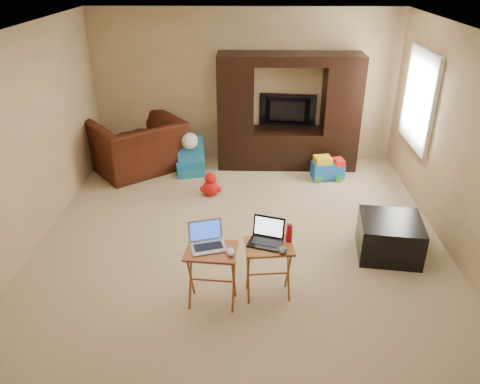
{
  "coord_description": "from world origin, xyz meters",
  "views": [
    {
      "loc": [
        0.12,
        -4.91,
        3.18
      ],
      "look_at": [
        0.0,
        -0.2,
        0.8
      ],
      "focal_mm": 35.0,
      "sensor_mm": 36.0,
      "label": 1
    }
  ],
  "objects_px": {
    "water_bottle": "(289,233)",
    "ottoman": "(389,237)",
    "mouse_right": "(283,250)",
    "television": "(287,111)",
    "plush_toy": "(211,184)",
    "recliner": "(138,146)",
    "entertainment_center": "(288,112)",
    "push_toy": "(328,167)",
    "laptop_left": "(208,238)",
    "tray_table_left": "(212,277)",
    "mouse_left": "(230,252)",
    "laptop_right": "(265,234)",
    "child_rocker": "(189,157)",
    "tray_table_right": "(268,271)"
  },
  "relations": [
    {
      "from": "entertainment_center",
      "to": "tray_table_left",
      "type": "xyz_separation_m",
      "value": [
        -0.97,
        -3.58,
        -0.6
      ]
    },
    {
      "from": "plush_toy",
      "to": "push_toy",
      "type": "relative_size",
      "value": 0.73
    },
    {
      "from": "water_bottle",
      "to": "laptop_left",
      "type": "bearing_deg",
      "value": -166.76
    },
    {
      "from": "recliner",
      "to": "ottoman",
      "type": "bearing_deg",
      "value": 107.01
    },
    {
      "from": "child_rocker",
      "to": "plush_toy",
      "type": "bearing_deg",
      "value": -76.68
    },
    {
      "from": "recliner",
      "to": "mouse_right",
      "type": "height_order",
      "value": "recliner"
    },
    {
      "from": "tray_table_left",
      "to": "mouse_left",
      "type": "height_order",
      "value": "mouse_left"
    },
    {
      "from": "laptop_left",
      "to": "laptop_right",
      "type": "distance_m",
      "value": 0.57
    },
    {
      "from": "entertainment_center",
      "to": "television",
      "type": "xyz_separation_m",
      "value": [
        0.0,
        0.16,
        -0.04
      ]
    },
    {
      "from": "recliner",
      "to": "water_bottle",
      "type": "xyz_separation_m",
      "value": [
        2.23,
        -3.07,
        0.29
      ]
    },
    {
      "from": "plush_toy",
      "to": "mouse_right",
      "type": "distance_m",
      "value": 2.6
    },
    {
      "from": "tray_table_right",
      "to": "laptop_right",
      "type": "distance_m",
      "value": 0.43
    },
    {
      "from": "water_bottle",
      "to": "ottoman",
      "type": "bearing_deg",
      "value": 30.14
    },
    {
      "from": "ottoman",
      "to": "television",
      "type": "bearing_deg",
      "value": 110.55
    },
    {
      "from": "recliner",
      "to": "mouse_right",
      "type": "distance_m",
      "value": 3.92
    },
    {
      "from": "child_rocker",
      "to": "tray_table_right",
      "type": "distance_m",
      "value": 3.26
    },
    {
      "from": "entertainment_center",
      "to": "ottoman",
      "type": "distance_m",
      "value": 2.92
    },
    {
      "from": "entertainment_center",
      "to": "mouse_right",
      "type": "relative_size",
      "value": 18.01
    },
    {
      "from": "water_bottle",
      "to": "push_toy",
      "type": "bearing_deg",
      "value": 73.63
    },
    {
      "from": "recliner",
      "to": "child_rocker",
      "type": "xyz_separation_m",
      "value": [
        0.85,
        -0.11,
        -0.14
      ]
    },
    {
      "from": "mouse_left",
      "to": "child_rocker",
      "type": "bearing_deg",
      "value": 103.99
    },
    {
      "from": "television",
      "to": "plush_toy",
      "type": "relative_size",
      "value": 2.56
    },
    {
      "from": "recliner",
      "to": "plush_toy",
      "type": "bearing_deg",
      "value": 106.12
    },
    {
      "from": "tray_table_left",
      "to": "laptop_left",
      "type": "relative_size",
      "value": 1.91
    },
    {
      "from": "push_toy",
      "to": "water_bottle",
      "type": "bearing_deg",
      "value": -116.29
    },
    {
      "from": "push_toy",
      "to": "mouse_left",
      "type": "bearing_deg",
      "value": -124.19
    },
    {
      "from": "tray_table_left",
      "to": "laptop_left",
      "type": "distance_m",
      "value": 0.44
    },
    {
      "from": "water_bottle",
      "to": "mouse_left",
      "type": "bearing_deg",
      "value": -153.46
    },
    {
      "from": "child_rocker",
      "to": "tray_table_right",
      "type": "xyz_separation_m",
      "value": [
        1.18,
        -3.04,
        0.02
      ]
    },
    {
      "from": "tray_table_left",
      "to": "entertainment_center",
      "type": "bearing_deg",
      "value": 79.88
    },
    {
      "from": "tray_table_left",
      "to": "plush_toy",
      "type": "bearing_deg",
      "value": 100.07
    },
    {
      "from": "push_toy",
      "to": "television",
      "type": "bearing_deg",
      "value": 122.27
    },
    {
      "from": "child_rocker",
      "to": "mouse_right",
      "type": "bearing_deg",
      "value": -82.06
    },
    {
      "from": "laptop_left",
      "to": "tray_table_left",
      "type": "bearing_deg",
      "value": -61.82
    },
    {
      "from": "television",
      "to": "plush_toy",
      "type": "height_order",
      "value": "television"
    },
    {
      "from": "ottoman",
      "to": "water_bottle",
      "type": "xyz_separation_m",
      "value": [
        -1.25,
        -0.73,
        0.49
      ]
    },
    {
      "from": "push_toy",
      "to": "entertainment_center",
      "type": "bearing_deg",
      "value": 129.97
    },
    {
      "from": "entertainment_center",
      "to": "child_rocker",
      "type": "bearing_deg",
      "value": -165.63
    },
    {
      "from": "television",
      "to": "push_toy",
      "type": "distance_m",
      "value": 1.17
    },
    {
      "from": "ottoman",
      "to": "tray_table_right",
      "type": "bearing_deg",
      "value": -150.94
    },
    {
      "from": "ottoman",
      "to": "mouse_right",
      "type": "relative_size",
      "value": 5.56
    },
    {
      "from": "ottoman",
      "to": "tray_table_right",
      "type": "relative_size",
      "value": 1.13
    },
    {
      "from": "recliner",
      "to": "laptop_right",
      "type": "distance_m",
      "value": 3.72
    },
    {
      "from": "ottoman",
      "to": "water_bottle",
      "type": "relative_size",
      "value": 3.67
    },
    {
      "from": "entertainment_center",
      "to": "push_toy",
      "type": "relative_size",
      "value": 4.47
    },
    {
      "from": "plush_toy",
      "to": "child_rocker",
      "type": "bearing_deg",
      "value": 117.94
    },
    {
      "from": "mouse_right",
      "to": "tray_table_left",
      "type": "bearing_deg",
      "value": -178.61
    },
    {
      "from": "entertainment_center",
      "to": "laptop_right",
      "type": "relative_size",
      "value": 6.99
    },
    {
      "from": "mouse_right",
      "to": "child_rocker",
      "type": "bearing_deg",
      "value": 112.56
    },
    {
      "from": "tray_table_left",
      "to": "laptop_right",
      "type": "bearing_deg",
      "value": 21.66
    }
  ]
}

